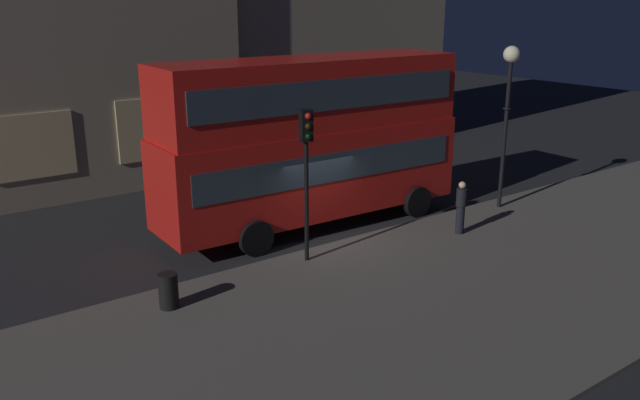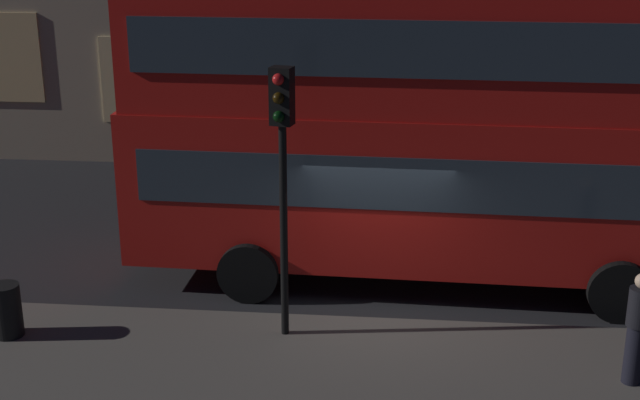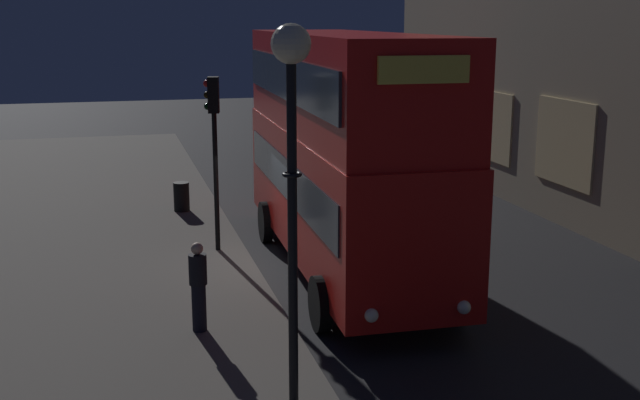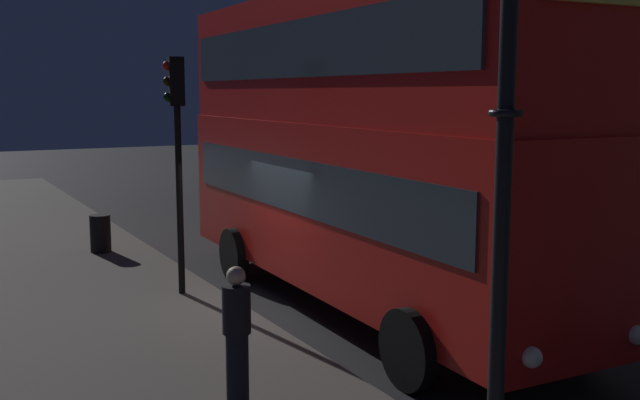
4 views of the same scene
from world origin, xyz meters
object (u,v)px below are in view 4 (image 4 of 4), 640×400
(litter_bin, at_px, (100,233))
(street_lamp, at_px, (509,16))
(double_decker_bus, at_px, (363,135))
(pedestrian, at_px, (237,335))
(traffic_light_near_kerb, at_px, (177,126))

(litter_bin, bearing_deg, street_lamp, 2.22)
(double_decker_bus, xyz_separation_m, pedestrian, (3.08, -3.62, -2.04))
(traffic_light_near_kerb, distance_m, street_lamp, 8.33)
(street_lamp, relative_size, litter_bin, 6.44)
(double_decker_bus, height_order, traffic_light_near_kerb, double_decker_bus)
(street_lamp, distance_m, litter_bin, 13.13)
(traffic_light_near_kerb, bearing_deg, double_decker_bus, 64.50)
(double_decker_bus, height_order, pedestrian, double_decker_bus)
(street_lamp, relative_size, pedestrian, 3.31)
(double_decker_bus, xyz_separation_m, traffic_light_near_kerb, (-2.00, -2.61, 0.13))
(pedestrian, bearing_deg, traffic_light_near_kerb, -27.41)
(double_decker_bus, bearing_deg, pedestrian, -47.86)
(traffic_light_near_kerb, bearing_deg, street_lamp, 12.20)
(traffic_light_near_kerb, relative_size, street_lamp, 0.77)
(double_decker_bus, relative_size, street_lamp, 1.87)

